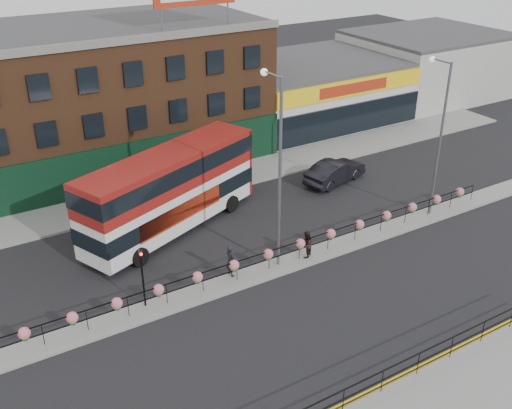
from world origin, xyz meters
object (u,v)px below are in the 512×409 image
pedestrian_a (231,260)px  lamp_column_west (277,158)px  double_decker_bus (170,184)px  lamp_column_east (439,126)px  car (335,171)px  pedestrian_b (306,244)px

pedestrian_a → lamp_column_west: 6.00m
double_decker_bus → lamp_column_east: size_ratio=1.29×
car → lamp_column_east: bearing=-176.8°
lamp_column_east → lamp_column_west: bearing=179.9°
lamp_column_east → pedestrian_a: bearing=179.3°
pedestrian_a → lamp_column_west: bearing=-97.7°
double_decker_bus → pedestrian_a: 6.76m
double_decker_bus → lamp_column_west: bearing=-63.9°
car → pedestrian_b: (-7.80, -7.36, 0.12)m
double_decker_bus → pedestrian_a: (0.47, -6.43, -2.03)m
pedestrian_b → lamp_column_west: lamp_column_west is taller
car → pedestrian_a: bearing=105.4°
double_decker_bus → pedestrian_b: (4.96, -7.03, -2.14)m
pedestrian_a → car: bearing=-66.1°
lamp_column_west → lamp_column_east: size_ratio=1.08×
pedestrian_a → lamp_column_east: bearing=-95.6°
pedestrian_b → lamp_column_west: bearing=-48.2°
pedestrian_a → lamp_column_east: 15.16m
double_decker_bus → pedestrian_a: double_decker_bus is taller
pedestrian_a → pedestrian_b: size_ratio=1.13×
car → lamp_column_east: (2.07, -6.93, 5.09)m
car → pedestrian_b: size_ratio=3.32×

